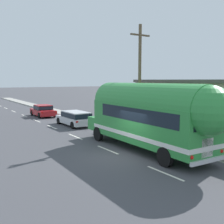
# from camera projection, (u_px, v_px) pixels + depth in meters

# --- Properties ---
(ground_plane) EXTENTS (300.00, 300.00, 0.00)m
(ground_plane) POSITION_uv_depth(u_px,v_px,m) (124.00, 156.00, 15.44)
(ground_plane) COLOR #424247
(lane_markings) EXTENTS (3.91, 80.00, 0.01)m
(lane_markings) POSITION_uv_depth(u_px,v_px,m) (74.00, 123.00, 27.36)
(lane_markings) COLOR silver
(lane_markings) RESTS_ON ground
(sidewalk_slab) EXTENTS (1.85, 90.00, 0.15)m
(sidewalk_slab) POSITION_uv_depth(u_px,v_px,m) (104.00, 124.00, 26.31)
(sidewalk_slab) COLOR #9E9B93
(sidewalk_slab) RESTS_ON ground
(utility_pole) EXTENTS (1.80, 0.24, 8.50)m
(utility_pole) POSITION_uv_depth(u_px,v_px,m) (140.00, 78.00, 21.04)
(utility_pole) COLOR brown
(utility_pole) RESTS_ON ground
(painted_bus) EXTENTS (2.72, 11.41, 4.12)m
(painted_bus) POSITION_uv_depth(u_px,v_px,m) (151.00, 114.00, 16.03)
(painted_bus) COLOR #2D8C3D
(painted_bus) RESTS_ON ground
(car_lead) EXTENTS (2.01, 4.65, 1.37)m
(car_lead) POSITION_uv_depth(u_px,v_px,m) (75.00, 117.00, 25.65)
(car_lead) COLOR silver
(car_lead) RESTS_ON ground
(car_second) EXTENTS (2.01, 4.43, 1.37)m
(car_second) POSITION_uv_depth(u_px,v_px,m) (43.00, 110.00, 32.28)
(car_second) COLOR #A5191E
(car_second) RESTS_ON ground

